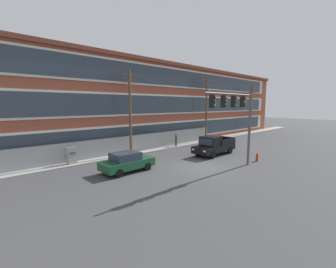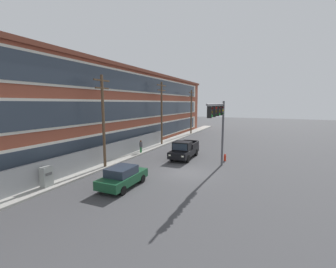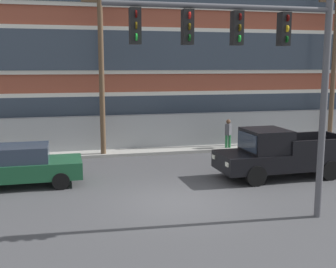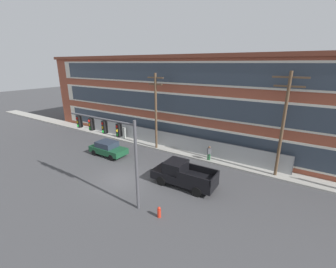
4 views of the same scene
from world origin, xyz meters
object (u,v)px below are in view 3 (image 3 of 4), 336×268
object	(u,v)px
traffic_signal_mast	(256,56)
utility_pole_midblock	(335,55)
pickup_truck_black	(279,154)
sedan_dark_green	(24,165)
pedestrian_near_cabinet	(228,133)
utility_pole_near_corner	(101,60)

from	to	relation	value
traffic_signal_mast	utility_pole_midblock	distance (m)	13.99
pickup_truck_black	sedan_dark_green	size ratio (longest dim) A/B	1.29
traffic_signal_mast	sedan_dark_green	distance (m)	9.65
pedestrian_near_cabinet	utility_pole_midblock	bearing A→B (deg)	2.16
sedan_dark_green	utility_pole_near_corner	xyz separation A→B (m)	(3.35, 4.46, 3.97)
utility_pole_near_corner	utility_pole_midblock	xyz separation A→B (m)	(12.95, 0.28, 0.34)
traffic_signal_mast	utility_pole_midblock	size ratio (longest dim) A/B	0.70
traffic_signal_mast	pedestrian_near_cabinet	size ratio (longest dim) A/B	3.81
traffic_signal_mast	utility_pole_midblock	world-z (taller)	utility_pole_midblock
utility_pole_midblock	traffic_signal_mast	bearing A→B (deg)	-132.68
traffic_signal_mast	sedan_dark_green	size ratio (longest dim) A/B	1.52
traffic_signal_mast	pedestrian_near_cabinet	world-z (taller)	traffic_signal_mast
pickup_truck_black	utility_pole_near_corner	bearing A→B (deg)	140.12
pickup_truck_black	pedestrian_near_cabinet	bearing A→B (deg)	90.36
traffic_signal_mast	sedan_dark_green	world-z (taller)	traffic_signal_mast
utility_pole_near_corner	sedan_dark_green	bearing A→B (deg)	-126.88
traffic_signal_mast	utility_pole_near_corner	distance (m)	10.59
traffic_signal_mast	utility_pole_near_corner	xyz separation A→B (m)	(-3.47, 10.00, -0.02)
pickup_truck_black	sedan_dark_green	bearing A→B (deg)	173.64
pickup_truck_black	utility_pole_near_corner	size ratio (longest dim) A/B	0.63
sedan_dark_green	traffic_signal_mast	bearing A→B (deg)	-39.08
traffic_signal_mast	pickup_truck_black	xyz separation A→B (m)	(3.21, 4.42, -3.84)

